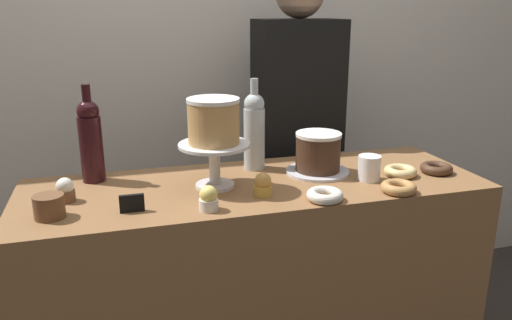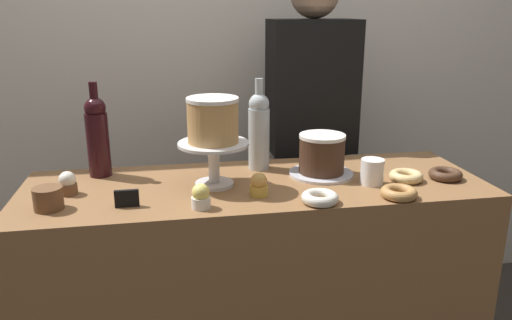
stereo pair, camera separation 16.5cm
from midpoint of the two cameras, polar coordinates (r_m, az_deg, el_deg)
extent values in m
cube|color=silver|center=(2.41, -7.72, 13.24)|extent=(6.00, 0.05, 2.60)
cube|color=brown|center=(1.87, -2.62, -15.53)|extent=(1.53, 0.52, 0.89)
cylinder|color=silver|center=(1.65, -7.49, -2.93)|extent=(0.13, 0.13, 0.01)
cylinder|color=silver|center=(1.63, -7.58, -0.66)|extent=(0.04, 0.04, 0.13)
cylinder|color=silver|center=(1.61, -7.67, 1.64)|extent=(0.23, 0.23, 0.01)
cylinder|color=tan|center=(1.59, -7.77, 4.11)|extent=(0.16, 0.16, 0.13)
cylinder|color=white|center=(1.58, -7.88, 6.66)|extent=(0.16, 0.16, 0.01)
cylinder|color=silver|center=(1.78, 4.32, -1.33)|extent=(0.22, 0.22, 0.01)
cylinder|color=#3D2619|center=(1.76, 4.37, 0.72)|extent=(0.16, 0.16, 0.12)
cylinder|color=white|center=(1.75, 4.42, 2.84)|extent=(0.16, 0.16, 0.01)
cylinder|color=#B2BCC1|center=(1.80, -2.83, 2.36)|extent=(0.08, 0.08, 0.22)
sphere|color=#B2BCC1|center=(1.77, -2.89, 6.34)|extent=(0.07, 0.07, 0.07)
cylinder|color=#B2BCC1|center=(1.77, -2.91, 7.96)|extent=(0.03, 0.03, 0.08)
cylinder|color=black|center=(1.78, -20.64, 1.11)|extent=(0.08, 0.08, 0.22)
sphere|color=black|center=(1.75, -21.06, 5.11)|extent=(0.07, 0.07, 0.07)
cylinder|color=black|center=(1.75, -21.24, 6.74)|extent=(0.03, 0.03, 0.08)
cylinder|color=gold|center=(1.56, -2.26, -3.49)|extent=(0.06, 0.06, 0.03)
sphere|color=#CC9347|center=(1.55, -2.28, -2.41)|extent=(0.05, 0.05, 0.05)
cylinder|color=white|center=(1.47, -8.60, -5.05)|extent=(0.06, 0.06, 0.03)
sphere|color=#EFDB6B|center=(1.46, -8.65, -3.91)|extent=(0.05, 0.05, 0.05)
cylinder|color=brown|center=(1.65, -23.42, -3.84)|extent=(0.06, 0.06, 0.03)
sphere|color=white|center=(1.64, -23.55, -2.81)|extent=(0.05, 0.05, 0.05)
torus|color=#472D1E|center=(1.86, 17.33, -0.94)|extent=(0.11, 0.11, 0.03)
torus|color=#E0C17F|center=(1.79, 13.48, -1.30)|extent=(0.11, 0.11, 0.03)
torus|color=#B27F47|center=(1.63, 13.04, -3.10)|extent=(0.11, 0.11, 0.03)
torus|color=silver|center=(1.53, 4.73, -4.04)|extent=(0.11, 0.11, 0.03)
cylinder|color=brown|center=(1.55, -25.10, -5.78)|extent=(0.08, 0.08, 0.01)
cylinder|color=brown|center=(1.55, -25.15, -5.40)|extent=(0.08, 0.08, 0.01)
cylinder|color=brown|center=(1.54, -25.20, -5.02)|extent=(0.08, 0.08, 0.01)
cylinder|color=brown|center=(1.54, -25.25, -4.64)|extent=(0.08, 0.08, 0.01)
cylinder|color=brown|center=(1.54, -25.30, -4.26)|extent=(0.08, 0.08, 0.01)
cylinder|color=brown|center=(1.53, -25.35, -3.87)|extent=(0.08, 0.08, 0.01)
cube|color=black|center=(1.50, -16.95, -4.76)|extent=(0.07, 0.01, 0.05)
cylinder|color=white|center=(1.72, 10.00, -0.94)|extent=(0.08, 0.08, 0.08)
cube|color=black|center=(2.38, 2.33, -8.59)|extent=(0.28, 0.18, 0.85)
cube|color=black|center=(2.17, 2.55, 8.34)|extent=(0.36, 0.22, 0.55)
camera|label=1|loc=(0.08, -92.86, -0.86)|focal=35.44mm
camera|label=2|loc=(0.08, 87.14, 0.86)|focal=35.44mm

